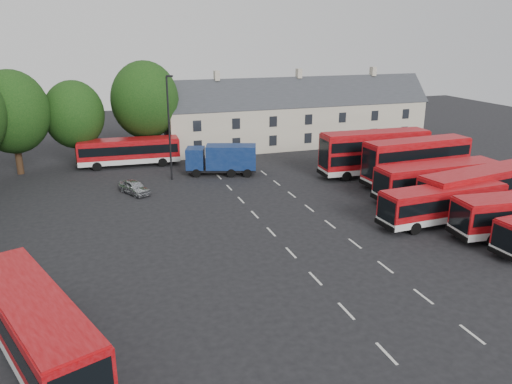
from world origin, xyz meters
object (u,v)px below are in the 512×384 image
lamppost (169,126)px  bus_west (34,322)px  bus_dd_south (416,159)px  box_truck (222,158)px  silver_car (134,187)px

lamppost → bus_west: bearing=-111.2°
bus_dd_south → box_truck: size_ratio=1.47×
box_truck → silver_car: 10.38m
box_truck → lamppost: lamppost is taller
bus_dd_south → silver_car: 27.65m
lamppost → box_truck: bearing=1.9°
bus_dd_south → silver_car: bus_dd_south is taller
bus_dd_south → lamppost: lamppost is taller
bus_dd_south → bus_west: (-33.62, -18.44, -0.59)m
bus_dd_south → box_truck: bearing=148.5°
bus_west → box_truck: (16.26, 27.96, -0.21)m
bus_dd_south → box_truck: bus_dd_south is taller
box_truck → lamppost: 6.69m
bus_dd_south → bus_west: 38.35m
bus_west → silver_car: (6.65, 24.20, -1.36)m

